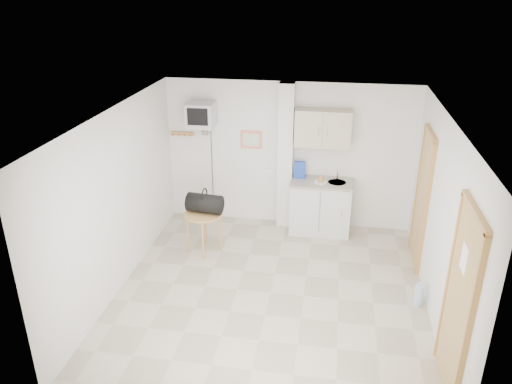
% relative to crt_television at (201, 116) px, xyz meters
% --- Properties ---
extents(ground, '(4.50, 4.50, 0.00)m').
position_rel_crt_television_xyz_m(ground, '(1.45, -2.02, -1.94)').
color(ground, '#BDAC99').
rests_on(ground, ground).
extents(room_envelope, '(4.24, 4.54, 2.55)m').
position_rel_crt_television_xyz_m(room_envelope, '(1.69, -1.93, -0.40)').
color(room_envelope, white).
rests_on(room_envelope, ground).
extents(kitchenette, '(1.03, 0.58, 2.10)m').
position_rel_crt_television_xyz_m(kitchenette, '(2.02, -0.02, -1.13)').
color(kitchenette, silver).
rests_on(kitchenette, ground).
extents(crt_television, '(0.44, 0.45, 2.15)m').
position_rel_crt_television_xyz_m(crt_television, '(0.00, 0.00, 0.00)').
color(crt_television, slate).
rests_on(crt_television, ground).
extents(round_table, '(0.60, 0.60, 0.65)m').
position_rel_crt_television_xyz_m(round_table, '(0.25, -1.02, -1.37)').
color(round_table, '#A5733F').
rests_on(round_table, ground).
extents(duffel_bag, '(0.58, 0.36, 0.40)m').
position_rel_crt_television_xyz_m(duffel_bag, '(0.27, -0.97, -1.13)').
color(duffel_bag, black).
rests_on(duffel_bag, round_table).
extents(water_bottle, '(0.12, 0.12, 0.35)m').
position_rel_crt_television_xyz_m(water_bottle, '(3.43, -1.98, -1.78)').
color(water_bottle, '#A1BBD9').
rests_on(water_bottle, ground).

